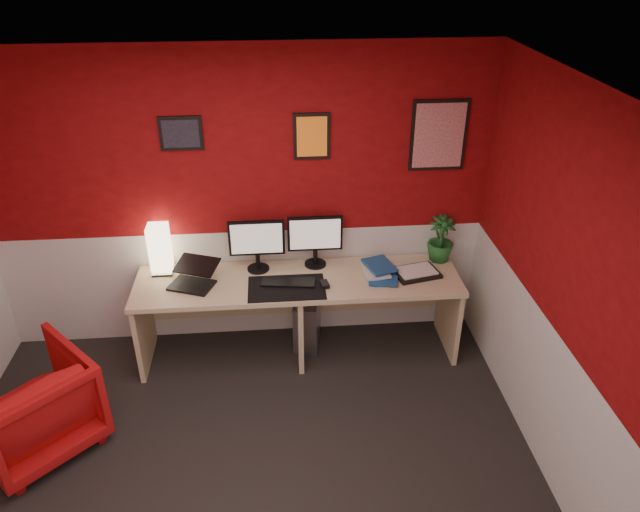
% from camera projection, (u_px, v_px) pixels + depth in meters
% --- Properties ---
extents(ground, '(4.00, 3.50, 0.01)m').
position_uv_depth(ground, '(244.00, 491.00, 3.87)').
color(ground, black).
rests_on(ground, ground).
extents(ceiling, '(4.00, 3.50, 0.01)m').
position_uv_depth(ceiling, '(208.00, 111.00, 2.63)').
color(ceiling, white).
rests_on(ceiling, ground).
extents(wall_back, '(4.00, 0.01, 2.50)m').
position_uv_depth(wall_back, '(240.00, 204.00, 4.77)').
color(wall_back, maroon).
rests_on(wall_back, ground).
extents(wall_right, '(0.01, 3.50, 2.50)m').
position_uv_depth(wall_right, '(582.00, 319.00, 3.40)').
color(wall_right, maroon).
rests_on(wall_right, ground).
extents(wainscot_back, '(4.00, 0.01, 1.00)m').
position_uv_depth(wainscot_back, '(245.00, 284.00, 5.13)').
color(wainscot_back, silver).
rests_on(wainscot_back, ground).
extents(wainscot_right, '(0.01, 3.50, 1.00)m').
position_uv_depth(wainscot_right, '(555.00, 416.00, 3.77)').
color(wainscot_right, silver).
rests_on(wainscot_right, ground).
extents(desk, '(2.60, 0.65, 0.73)m').
position_uv_depth(desk, '(299.00, 317.00, 4.94)').
color(desk, '#CDB483').
rests_on(desk, ground).
extents(shoji_lamp, '(0.16, 0.16, 0.40)m').
position_uv_depth(shoji_lamp, '(160.00, 251.00, 4.76)').
color(shoji_lamp, '#FFE5B2').
rests_on(shoji_lamp, desk).
extents(laptop, '(0.39, 0.33, 0.22)m').
position_uv_depth(laptop, '(190.00, 274.00, 4.61)').
color(laptop, black).
rests_on(laptop, desk).
extents(monitor_left, '(0.45, 0.06, 0.58)m').
position_uv_depth(monitor_left, '(257.00, 238.00, 4.75)').
color(monitor_left, black).
rests_on(monitor_left, desk).
extents(monitor_right, '(0.45, 0.06, 0.58)m').
position_uv_depth(monitor_right, '(315.00, 234.00, 4.82)').
color(monitor_right, black).
rests_on(monitor_right, desk).
extents(desk_mat, '(0.60, 0.38, 0.01)m').
position_uv_depth(desk_mat, '(287.00, 288.00, 4.64)').
color(desk_mat, black).
rests_on(desk_mat, desk).
extents(keyboard, '(0.44, 0.20, 0.02)m').
position_uv_depth(keyboard, '(288.00, 282.00, 4.69)').
color(keyboard, black).
rests_on(keyboard, desk_mat).
extents(mouse, '(0.08, 0.11, 0.03)m').
position_uv_depth(mouse, '(325.00, 284.00, 4.66)').
color(mouse, black).
rests_on(mouse, desk_mat).
extents(book_bottom, '(0.28, 0.34, 0.03)m').
position_uv_depth(book_bottom, '(369.00, 276.00, 4.78)').
color(book_bottom, navy).
rests_on(book_bottom, desk).
extents(book_middle, '(0.21, 0.28, 0.02)m').
position_uv_depth(book_middle, '(364.00, 271.00, 4.79)').
color(book_middle, silver).
rests_on(book_middle, book_bottom).
extents(book_top, '(0.28, 0.33, 0.03)m').
position_uv_depth(book_top, '(368.00, 268.00, 4.78)').
color(book_top, navy).
rests_on(book_top, book_middle).
extents(zen_tray, '(0.40, 0.32, 0.03)m').
position_uv_depth(zen_tray, '(416.00, 273.00, 4.82)').
color(zen_tray, black).
rests_on(zen_tray, desk).
extents(potted_plant, '(0.22, 0.22, 0.39)m').
position_uv_depth(potted_plant, '(441.00, 239.00, 4.94)').
color(potted_plant, '#19591E').
rests_on(potted_plant, desk).
extents(pc_tower, '(0.27, 0.48, 0.45)m').
position_uv_depth(pc_tower, '(307.00, 318.00, 5.16)').
color(pc_tower, '#99999E').
rests_on(pc_tower, ground).
extents(armchair, '(1.08, 1.08, 0.70)m').
position_uv_depth(armchair, '(30.00, 405.00, 4.05)').
color(armchair, red).
rests_on(armchair, ground).
extents(art_left, '(0.32, 0.02, 0.26)m').
position_uv_depth(art_left, '(181.00, 133.00, 4.43)').
color(art_left, black).
rests_on(art_left, wall_back).
extents(art_center, '(0.28, 0.02, 0.36)m').
position_uv_depth(art_center, '(312.00, 136.00, 4.53)').
color(art_center, orange).
rests_on(art_center, wall_back).
extents(art_right, '(0.44, 0.02, 0.56)m').
position_uv_depth(art_right, '(439.00, 135.00, 4.61)').
color(art_right, red).
rests_on(art_right, wall_back).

